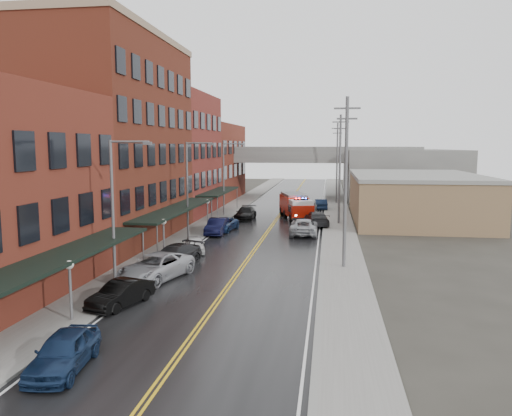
{
  "coord_description": "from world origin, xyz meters",
  "views": [
    {
      "loc": [
        6.04,
        -20.15,
        8.66
      ],
      "look_at": [
        -0.51,
        24.61,
        3.0
      ],
      "focal_mm": 35.0,
      "sensor_mm": 36.0,
      "label": 1
    }
  ],
  "objects": [
    {
      "name": "street_lamp_2",
      "position": [
        -6.55,
        40.0,
        5.19
      ],
      "size": [
        2.64,
        0.22,
        9.0
      ],
      "color": "#59595B",
      "rests_on": "ground"
    },
    {
      "name": "street_lamp_1",
      "position": [
        -6.55,
        24.0,
        5.19
      ],
      "size": [
        2.64,
        0.22,
        9.0
      ],
      "color": "#59595B",
      "rests_on": "ground"
    },
    {
      "name": "fire_truck",
      "position": [
        2.21,
        38.86,
        1.59
      ],
      "size": [
        4.88,
        8.41,
        2.93
      ],
      "rotation": [
        0.0,
        0.0,
        0.28
      ],
      "color": "#B41608",
      "rests_on": "ground"
    },
    {
      "name": "parked_car_left_6",
      "position": [
        -4.63,
        29.08,
        0.68
      ],
      "size": [
        2.87,
        5.13,
        1.36
      ],
      "primitive_type": "imported",
      "rotation": [
        0.0,
        0.0,
        -0.13
      ],
      "color": "#132548",
      "rests_on": "ground"
    },
    {
      "name": "ground",
      "position": [
        0.0,
        0.0,
        0.0
      ],
      "size": [
        220.0,
        220.0,
        0.0
      ],
      "primitive_type": "plane",
      "color": "#2D2B26",
      "rests_on": "ground"
    },
    {
      "name": "curb_right",
      "position": [
        5.65,
        30.0,
        0.07
      ],
      "size": [
        0.3,
        160.0,
        0.15
      ],
      "primitive_type": "cube",
      "color": "gray",
      "rests_on": "ground"
    },
    {
      "name": "road",
      "position": [
        0.0,
        30.0,
        0.01
      ],
      "size": [
        11.0,
        160.0,
        0.02
      ],
      "primitive_type": "cube",
      "color": "black",
      "rests_on": "ground"
    },
    {
      "name": "globe_lamp_1",
      "position": [
        -6.4,
        16.0,
        2.31
      ],
      "size": [
        0.44,
        0.44,
        3.12
      ],
      "color": "#59595B",
      "rests_on": "ground"
    },
    {
      "name": "brick_building_far",
      "position": [
        -13.3,
        58.0,
        6.0
      ],
      "size": [
        9.0,
        20.0,
        12.0
      ],
      "primitive_type": "cube",
      "color": "maroon",
      "rests_on": "ground"
    },
    {
      "name": "parked_car_left_7",
      "position": [
        -3.6,
        37.22,
        0.74
      ],
      "size": [
        2.13,
        5.14,
        1.49
      ],
      "primitive_type": "imported",
      "rotation": [
        0.0,
        0.0,
        -0.01
      ],
      "color": "black",
      "rests_on": "ground"
    },
    {
      "name": "parked_car_left_0",
      "position": [
        -4.0,
        -2.98,
        0.75
      ],
      "size": [
        2.26,
        4.57,
        1.5
      ],
      "primitive_type": "imported",
      "rotation": [
        0.0,
        0.0,
        0.11
      ],
      "color": "#112343",
      "rests_on": "ground"
    },
    {
      "name": "utility_pole_2",
      "position": [
        7.2,
        55.0,
        6.31
      ],
      "size": [
        1.8,
        0.24,
        12.0
      ],
      "color": "#59595B",
      "rests_on": "ground"
    },
    {
      "name": "parked_car_left_1",
      "position": [
        -5.0,
        4.7,
        0.7
      ],
      "size": [
        2.6,
        4.49,
        1.4
      ],
      "primitive_type": "imported",
      "rotation": [
        0.0,
        0.0,
        -0.28
      ],
      "color": "black",
      "rests_on": "ground"
    },
    {
      "name": "parked_car_left_4",
      "position": [
        -4.74,
        18.75,
        0.66
      ],
      "size": [
        2.65,
        4.18,
        1.32
      ],
      "primitive_type": "imported",
      "rotation": [
        0.0,
        0.0,
        0.3
      ],
      "color": "silver",
      "rests_on": "ground"
    },
    {
      "name": "utility_pole_1",
      "position": [
        7.2,
        35.0,
        6.31
      ],
      "size": [
        1.8,
        0.24,
        12.0
      ],
      "color": "#59595B",
      "rests_on": "ground"
    },
    {
      "name": "parked_car_right_3",
      "position": [
        5.0,
        47.8,
        0.73
      ],
      "size": [
        1.97,
        4.58,
        1.47
      ],
      "primitive_type": "imported",
      "rotation": [
        0.0,
        0.0,
        3.24
      ],
      "color": "#0E1A32",
      "rests_on": "ground"
    },
    {
      "name": "sidewalk_right",
      "position": [
        7.3,
        30.0,
        0.07
      ],
      "size": [
        3.0,
        160.0,
        0.15
      ],
      "primitive_type": "cube",
      "color": "slate",
      "rests_on": "ground"
    },
    {
      "name": "parked_car_right_1",
      "position": [
        4.76,
        33.76,
        0.8
      ],
      "size": [
        3.2,
        5.8,
        1.59
      ],
      "primitive_type": "imported",
      "rotation": [
        0.0,
        0.0,
        3.33
      ],
      "color": "black",
      "rests_on": "ground"
    },
    {
      "name": "street_lamp_0",
      "position": [
        -6.55,
        8.0,
        5.19
      ],
      "size": [
        2.64,
        0.22,
        9.0
      ],
      "color": "#59595B",
      "rests_on": "ground"
    },
    {
      "name": "sidewalk_left",
      "position": [
        -7.3,
        30.0,
        0.07
      ],
      "size": [
        3.0,
        160.0,
        0.15
      ],
      "primitive_type": "cube",
      "color": "slate",
      "rests_on": "ground"
    },
    {
      "name": "brick_building_c",
      "position": [
        -13.3,
        40.5,
        7.5
      ],
      "size": [
        9.0,
        15.0,
        15.0
      ],
      "primitive_type": "cube",
      "color": "maroon",
      "rests_on": "ground"
    },
    {
      "name": "overpass",
      "position": [
        0.0,
        62.0,
        5.99
      ],
      "size": [
        40.0,
        10.0,
        7.5
      ],
      "color": "slate",
      "rests_on": "ground"
    },
    {
      "name": "globe_lamp_2",
      "position": [
        -6.4,
        30.0,
        2.31
      ],
      "size": [
        0.44,
        0.44,
        3.12
      ],
      "color": "#59595B",
      "rests_on": "ground"
    },
    {
      "name": "parked_car_left_5",
      "position": [
        -4.76,
        27.2,
        0.78
      ],
      "size": [
        1.65,
        4.71,
        1.55
      ],
      "primitive_type": "imported",
      "rotation": [
        0.0,
        0.0,
        0.0
      ],
      "color": "black",
      "rests_on": "ground"
    },
    {
      "name": "awning_1",
      "position": [
        -7.49,
        23.0,
        2.99
      ],
      "size": [
        2.6,
        18.0,
        3.09
      ],
      "color": "black",
      "rests_on": "ground"
    },
    {
      "name": "parked_car_right_2",
      "position": [
        3.71,
        44.76,
        0.73
      ],
      "size": [
        1.99,
        4.36,
        1.45
      ],
      "primitive_type": "imported",
      "rotation": [
        0.0,
        0.0,
        3.08
      ],
      "color": "silver",
      "rests_on": "ground"
    },
    {
      "name": "right_far_block",
      "position": [
        18.0,
        70.0,
        4.0
      ],
      "size": [
        18.0,
        30.0,
        8.0
      ],
      "primitive_type": "cube",
      "color": "slate",
      "rests_on": "ground"
    },
    {
      "name": "awning_0",
      "position": [
        -7.49,
        4.0,
        2.99
      ],
      "size": [
        2.6,
        16.0,
        3.09
      ],
      "color": "black",
      "rests_on": "ground"
    },
    {
      "name": "tan_building",
      "position": [
        16.0,
        40.0,
        2.5
      ],
      "size": [
        14.0,
        22.0,
        5.0
      ],
      "primitive_type": "cube",
      "color": "#8C6D4B",
      "rests_on": "ground"
    },
    {
      "name": "utility_pole_0",
      "position": [
        7.2,
        15.0,
        6.31
      ],
      "size": [
        1.8,
        0.24,
        12.0
      ],
      "color": "#59595B",
      "rests_on": "ground"
    },
    {
      "name": "curb_left",
      "position": [
        -5.65,
        30.0,
        0.07
      ],
      "size": [
        0.3,
        160.0,
        0.15
      ],
      "primitive_type": "cube",
      "color": "gray",
      "rests_on": "ground"
    },
    {
      "name": "parked_car_left_2",
      "position": [
        -5.0,
        10.2,
        0.83
      ],
      "size": [
        4.29,
        6.53,
        1.67
      ],
      "primitive_type": "imported",
      "rotation": [
        0.0,
        0.0,
        -0.27
      ],
      "color": "#9FA0A7",
      "rests_on": "ground"
    },
    {
      "name": "awning_2",
      "position": [
        -7.49,
        40.5,
        2.99
      ],
      "size": [
        2.6,
        13.0,
        3.09
      ],
      "color": "black",
      "rests_on": "ground"
    },
    {
      "name": "globe_lamp_0",
      "position": [
        -6.4,
        2.0,
        2.31
      ],
      "size": [
        0.44,
        0.44,
        3.12
      ],
      "color": "#59595B",
      "rests_on": "ground"
    },
    {
      "name": "parked_car_left_3",
      "position": [
        -5.0,
        14.14,
        0.74
      ],
      "size": [
        3.62,
        5.5,
        1.48
      ],
      "primitive_type": "imported",
      "rotation": [
        0.0,
        0.0,
        -0.33
      ],
      "color": "black",
      "rests_on": "ground"
    },
    {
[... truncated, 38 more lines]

